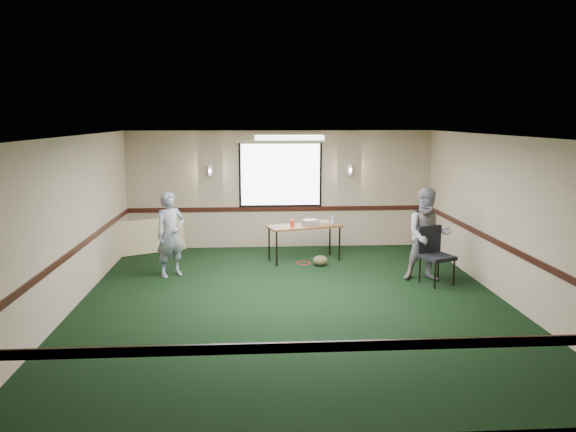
{
  "coord_description": "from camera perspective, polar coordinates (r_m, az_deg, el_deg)",
  "views": [
    {
      "loc": [
        -0.66,
        -8.84,
        2.98
      ],
      "look_at": [
        0.0,
        1.3,
        1.2
      ],
      "focal_mm": 35.0,
      "sensor_mm": 36.0,
      "label": 1
    }
  ],
  "objects": [
    {
      "name": "water_bottle",
      "position": [
        11.81,
        4.52,
        -0.46
      ],
      "size": [
        0.05,
        0.05,
        0.18
      ],
      "primitive_type": "cylinder",
      "color": "#84BAD8",
      "rests_on": "folding_table"
    },
    {
      "name": "ground",
      "position": [
        9.35,
        0.52,
        -8.65
      ],
      "size": [
        8.0,
        8.0,
        0.0
      ],
      "primitive_type": "plane",
      "color": "black",
      "rests_on": "ground"
    },
    {
      "name": "person_left",
      "position": [
        10.83,
        -11.84,
        -1.84
      ],
      "size": [
        0.7,
        0.66,
        1.62
      ],
      "primitive_type": "imported",
      "rotation": [
        0.0,
        0.0,
        0.62
      ],
      "color": "#3F4C8A",
      "rests_on": "ground"
    },
    {
      "name": "projector",
      "position": [
        11.85,
        2.28,
        -0.61
      ],
      "size": [
        0.38,
        0.35,
        0.1
      ],
      "primitive_type": "cube",
      "rotation": [
        0.0,
        0.0,
        0.41
      ],
      "color": "gray",
      "rests_on": "folding_table"
    },
    {
      "name": "person_right",
      "position": [
        10.62,
        14.01,
        -1.88
      ],
      "size": [
        0.91,
        0.74,
        1.72
      ],
      "primitive_type": "imported",
      "rotation": [
        0.0,
        0.0,
        -0.12
      ],
      "color": "#7E90C5",
      "rests_on": "ground"
    },
    {
      "name": "red_cup",
      "position": [
        11.6,
        0.44,
        -0.75
      ],
      "size": [
        0.09,
        0.09,
        0.13
      ],
      "primitive_type": "cylinder",
      "color": "red",
      "rests_on": "folding_table"
    },
    {
      "name": "cable_coil",
      "position": [
        11.69,
        1.59,
        -4.8
      ],
      "size": [
        0.29,
        0.29,
        0.01
      ],
      "primitive_type": "torus",
      "rotation": [
        0.0,
        0.0,
        0.01
      ],
      "color": "red",
      "rests_on": "ground"
    },
    {
      "name": "folding_table",
      "position": [
        11.77,
        1.68,
        -1.21
      ],
      "size": [
        1.64,
        1.02,
        0.76
      ],
      "rotation": [
        0.0,
        0.0,
        0.29
      ],
      "color": "#533117",
      "rests_on": "ground"
    },
    {
      "name": "game_console",
      "position": [
        12.06,
        3.69,
        -0.57
      ],
      "size": [
        0.22,
        0.2,
        0.05
      ],
      "primitive_type": "cube",
      "rotation": [
        0.0,
        0.0,
        0.33
      ],
      "color": "silver",
      "rests_on": "folding_table"
    },
    {
      "name": "duffel_bag",
      "position": [
        11.48,
        3.3,
        -4.56
      ],
      "size": [
        0.37,
        0.33,
        0.22
      ],
      "primitive_type": "ellipsoid",
      "rotation": [
        0.0,
        0.0,
        -0.4
      ],
      "color": "#433F26",
      "rests_on": "ground"
    },
    {
      "name": "folded_table",
      "position": [
        12.9,
        -13.64,
        -1.98
      ],
      "size": [
        1.41,
        0.88,
        0.76
      ],
      "primitive_type": "cube",
      "rotation": [
        -0.21,
        0.0,
        0.48
      ],
      "color": "tan",
      "rests_on": "ground"
    },
    {
      "name": "room_shell",
      "position": [
        11.07,
        -0.28,
        2.67
      ],
      "size": [
        8.0,
        8.02,
        8.0
      ],
      "color": "tan",
      "rests_on": "ground"
    },
    {
      "name": "conference_chair",
      "position": [
        10.55,
        14.59,
        -3.4
      ],
      "size": [
        0.66,
        0.67,
        1.03
      ],
      "rotation": [
        0.0,
        0.0,
        0.37
      ],
      "color": "black",
      "rests_on": "ground"
    }
  ]
}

